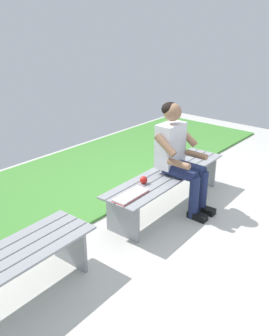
% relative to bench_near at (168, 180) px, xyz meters
% --- Properties ---
extents(ground_plane, '(10.00, 7.00, 0.04)m').
position_rel_bench_near_xyz_m(ground_plane, '(1.10, 1.00, -0.35)').
color(ground_plane, beige).
extents(grass_strip, '(9.00, 2.00, 0.03)m').
position_rel_bench_near_xyz_m(grass_strip, '(1.10, -1.38, -0.31)').
color(grass_strip, '#478C38').
rests_on(grass_strip, ground).
extents(bench_near, '(1.89, 0.53, 0.42)m').
position_rel_bench_near_xyz_m(bench_near, '(0.00, 0.00, 0.00)').
color(bench_near, gray).
rests_on(bench_near, ground).
extents(person_seated, '(0.50, 0.69, 1.23)m').
position_rel_bench_near_xyz_m(person_seated, '(-0.06, 0.10, 0.34)').
color(person_seated, silver).
rests_on(person_seated, ground).
extents(apple, '(0.08, 0.08, 0.08)m').
position_rel_bench_near_xyz_m(apple, '(0.40, -0.04, 0.13)').
color(apple, red).
rests_on(apple, bench_near).
extents(book_open, '(0.42, 0.17, 0.02)m').
position_rel_bench_near_xyz_m(book_open, '(0.71, 0.06, 0.10)').
color(book_open, white).
rests_on(book_open, bench_near).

